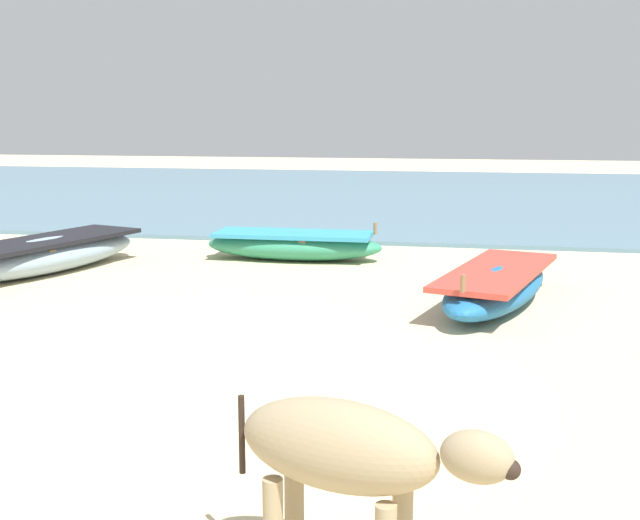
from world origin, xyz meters
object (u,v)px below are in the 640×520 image
(cow_second_adult_dun, at_px, (347,454))
(fishing_boat_1, at_px, (496,285))
(fishing_boat_3, at_px, (46,254))
(fishing_boat_2, at_px, (294,245))

(cow_second_adult_dun, bearing_deg, fishing_boat_1, 97.09)
(fishing_boat_1, height_order, cow_second_adult_dun, cow_second_adult_dun)
(cow_second_adult_dun, bearing_deg, fishing_boat_3, 144.06)
(fishing_boat_3, bearing_deg, fishing_boat_1, 99.50)
(fishing_boat_1, distance_m, fishing_boat_2, 4.38)
(fishing_boat_2, distance_m, cow_second_adult_dun, 9.71)
(fishing_boat_3, relative_size, cow_second_adult_dun, 2.57)
(fishing_boat_1, xyz_separation_m, cow_second_adult_dun, (-0.96, -6.59, 0.45))
(fishing_boat_1, bearing_deg, fishing_boat_3, -82.24)
(fishing_boat_2, bearing_deg, fishing_boat_3, -153.54)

